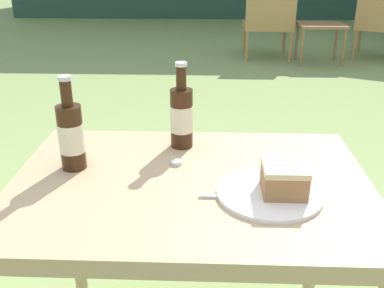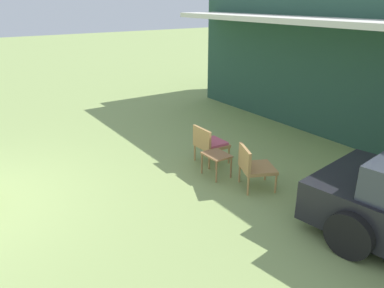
% 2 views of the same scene
% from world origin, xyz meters
% --- Properties ---
extents(wicker_chair_cushioned, '(0.55, 0.54, 0.76)m').
position_xyz_m(wicker_chair_cushioned, '(0.71, 4.40, 0.43)').
color(wicker_chair_cushioned, '#B2844C').
rests_on(wicker_chair_cushioned, ground_plane).
extents(wicker_chair_plain, '(0.72, 0.72, 0.76)m').
position_xyz_m(wicker_chair_plain, '(1.99, 4.38, 0.43)').
color(wicker_chair_plain, '#B2844C').
rests_on(wicker_chair_plain, ground_plane).
extents(garden_side_table, '(0.50, 0.38, 0.44)m').
position_xyz_m(garden_side_table, '(1.26, 4.15, 0.38)').
color(garden_side_table, '#996B42').
rests_on(garden_side_table, ground_plane).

